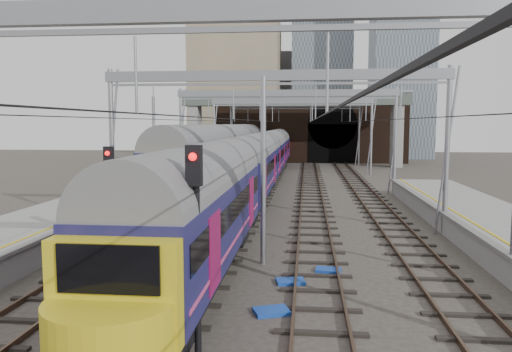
# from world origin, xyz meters

# --- Properties ---
(ground) EXTENTS (160.00, 160.00, 0.00)m
(ground) POSITION_xyz_m (0.00, 0.00, 0.00)
(ground) COLOR #38332D
(ground) RESTS_ON ground
(platform_left) EXTENTS (4.32, 55.00, 1.12)m
(platform_left) POSITION_xyz_m (-10.18, 2.50, 0.55)
(platform_left) COLOR gray
(platform_left) RESTS_ON ground
(tracks) EXTENTS (14.40, 80.00, 0.22)m
(tracks) POSITION_xyz_m (0.00, 15.00, 0.02)
(tracks) COLOR #4C3828
(tracks) RESTS_ON ground
(overhead_line) EXTENTS (16.80, 80.00, 8.00)m
(overhead_line) POSITION_xyz_m (0.00, 21.49, 6.57)
(overhead_line) COLOR gray
(overhead_line) RESTS_ON ground
(retaining_wall) EXTENTS (28.00, 2.75, 9.00)m
(retaining_wall) POSITION_xyz_m (1.40, 51.93, 4.33)
(retaining_wall) COLOR black
(retaining_wall) RESTS_ON ground
(overbridge) EXTENTS (28.00, 3.00, 9.25)m
(overbridge) POSITION_xyz_m (0.00, 46.00, 7.27)
(overbridge) COLOR gray
(overbridge) RESTS_ON ground
(city_skyline) EXTENTS (37.50, 27.50, 60.00)m
(city_skyline) POSITION_xyz_m (2.73, 70.48, 17.09)
(city_skyline) COLOR tan
(city_skyline) RESTS_ON ground
(train_main) EXTENTS (2.65, 61.22, 4.60)m
(train_main) POSITION_xyz_m (-2.00, 22.86, 2.39)
(train_main) COLOR black
(train_main) RESTS_ON ground
(train_second) EXTENTS (3.10, 71.49, 5.23)m
(train_second) POSITION_xyz_m (-6.00, 44.45, 2.67)
(train_second) COLOR black
(train_second) RESTS_ON ground
(signal_near_left) EXTENTS (0.33, 0.46, 4.52)m
(signal_near_left) POSITION_xyz_m (-5.09, 0.07, 2.88)
(signal_near_left) COLOR black
(signal_near_left) RESTS_ON ground
(signal_near_centre) EXTENTS (0.36, 0.47, 4.83)m
(signal_near_centre) POSITION_xyz_m (-0.79, -5.83, 3.05)
(signal_near_centre) COLOR black
(signal_near_centre) RESTS_ON ground
(equip_cover_a) EXTENTS (1.14, 0.98, 0.11)m
(equip_cover_a) POSITION_xyz_m (0.66, -2.89, 0.06)
(equip_cover_a) COLOR #1642AC
(equip_cover_a) RESTS_ON ground
(equip_cover_b) EXTENTS (0.96, 0.75, 0.10)m
(equip_cover_b) POSITION_xyz_m (2.41, 1.28, 0.05)
(equip_cover_b) COLOR #1642AC
(equip_cover_b) RESTS_ON ground
(equip_cover_c) EXTENTS (1.04, 0.82, 0.11)m
(equip_cover_c) POSITION_xyz_m (1.11, -0.17, 0.05)
(equip_cover_c) COLOR #1642AC
(equip_cover_c) RESTS_ON ground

